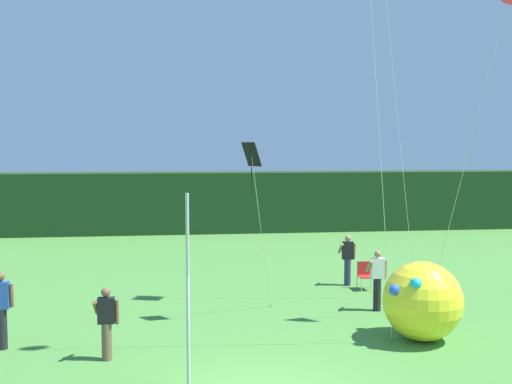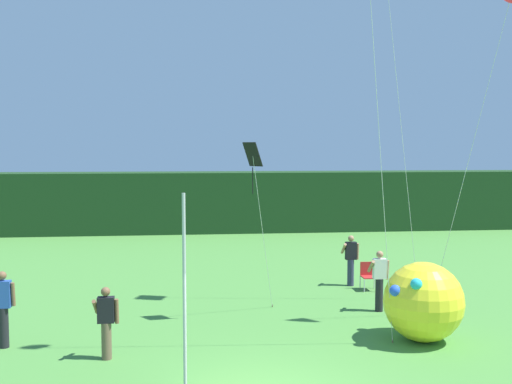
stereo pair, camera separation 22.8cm
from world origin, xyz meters
name	(u,v)px [view 1 (the left image)]	position (x,y,z in m)	size (l,w,h in m)	color
distant_treeline	(210,202)	(0.00, 22.09, 1.63)	(80.00, 2.40, 3.27)	#193819
banner_flag	(188,305)	(-1.35, 0.04, 1.86)	(0.06, 1.03, 3.87)	#B7B7BC
person_near_banner	(348,259)	(4.03, 8.78, 0.91)	(0.55, 0.48, 1.70)	#2D334C
person_mid_field	(106,322)	(-3.10, 2.62, 0.85)	(0.55, 0.48, 1.61)	brown
person_far_left	(377,279)	(4.02, 5.68, 0.92)	(0.55, 0.48, 1.73)	black
person_far_right	(2,308)	(-5.58, 3.63, 0.96)	(0.55, 0.48, 1.79)	black
inflatable_balloon	(422,301)	(4.27, 3.07, 0.96)	(1.91, 1.91, 1.91)	yellow
folding_chair	(366,274)	(4.47, 8.19, 0.51)	(0.51, 0.51, 0.89)	#BCBCC1
kite_black_diamond_0	(253,165)	(0.40, 5.12, 4.19)	(0.99, 1.67, 4.78)	brown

